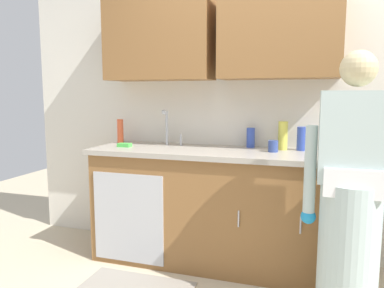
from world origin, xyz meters
name	(u,v)px	position (x,y,z in m)	size (l,w,h in m)	color
kitchen_wall_with_uppers	(269,83)	(-0.14, 0.99, 1.48)	(4.80, 0.44, 2.70)	silver
counter_cabinet	(211,209)	(-0.55, 0.70, 0.45)	(1.90, 0.62, 0.90)	brown
countertop	(212,152)	(-0.55, 0.70, 0.92)	(1.96, 0.66, 0.04)	#A8A093
sink	(165,149)	(-0.95, 0.71, 0.93)	(0.50, 0.36, 0.35)	#B7BABF
person_at_sink	(350,214)	(0.44, 0.10, 0.69)	(0.55, 0.34, 1.62)	white
bottle_cleaner_spray	(283,136)	(-0.01, 0.86, 1.05)	(0.07, 0.07, 0.23)	#D8D14C
bottle_water_short	(302,139)	(0.14, 0.88, 1.03)	(0.08, 0.08, 0.19)	#334CB2
bottle_soap	(251,138)	(-0.27, 0.93, 1.02)	(0.07, 0.07, 0.16)	#334CB2
bottle_dish_liquid	(120,131)	(-1.45, 0.86, 1.05)	(0.06, 0.06, 0.22)	#E05933
cup_by_sink	(273,146)	(-0.07, 0.73, 0.98)	(0.08, 0.08, 0.09)	#33478C
knife_on_counter	(334,158)	(0.36, 0.57, 0.94)	(0.24, 0.02, 0.01)	silver
sponge	(125,145)	(-1.30, 0.64, 0.96)	(0.11, 0.07, 0.03)	#4CBF4C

